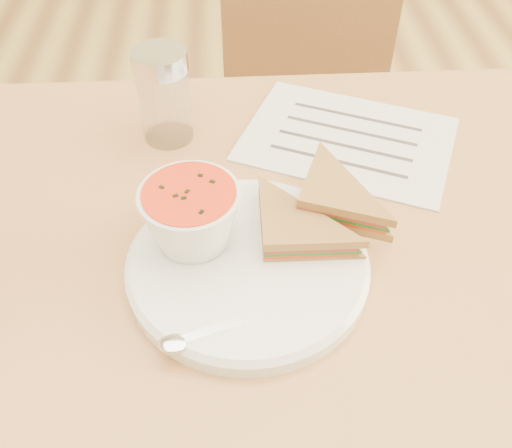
{
  "coord_description": "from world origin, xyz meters",
  "views": [
    {
      "loc": [
        -0.04,
        -0.43,
        1.22
      ],
      "look_at": [
        -0.02,
        -0.02,
        0.8
      ],
      "focal_mm": 40.0,
      "sensor_mm": 36.0,
      "label": 1
    }
  ],
  "objects_px": {
    "condiment_shaker": "(164,96)",
    "plate": "(248,266)",
    "chair_far": "(297,145)",
    "dining_table": "(268,402)",
    "soup_bowl": "(192,219)"
  },
  "relations": [
    {
      "from": "chair_far",
      "to": "condiment_shaker",
      "type": "distance_m",
      "value": 0.58
    },
    {
      "from": "condiment_shaker",
      "to": "soup_bowl",
      "type": "bearing_deg",
      "value": -79.79
    },
    {
      "from": "chair_far",
      "to": "condiment_shaker",
      "type": "xyz_separation_m",
      "value": [
        -0.23,
        -0.38,
        0.38
      ]
    },
    {
      "from": "plate",
      "to": "soup_bowl",
      "type": "bearing_deg",
      "value": 152.55
    },
    {
      "from": "condiment_shaker",
      "to": "plate",
      "type": "bearing_deg",
      "value": -68.72
    },
    {
      "from": "chair_far",
      "to": "plate",
      "type": "relative_size",
      "value": 3.37
    },
    {
      "from": "dining_table",
      "to": "plate",
      "type": "height_order",
      "value": "plate"
    },
    {
      "from": "dining_table",
      "to": "plate",
      "type": "relative_size",
      "value": 3.9
    },
    {
      "from": "dining_table",
      "to": "chair_far",
      "type": "bearing_deg",
      "value": 79.61
    },
    {
      "from": "condiment_shaker",
      "to": "chair_far",
      "type": "bearing_deg",
      "value": 58.45
    },
    {
      "from": "soup_bowl",
      "to": "condiment_shaker",
      "type": "height_order",
      "value": "condiment_shaker"
    },
    {
      "from": "dining_table",
      "to": "chair_far",
      "type": "xyz_separation_m",
      "value": [
        0.11,
        0.58,
        0.06
      ]
    },
    {
      "from": "plate",
      "to": "soup_bowl",
      "type": "distance_m",
      "value": 0.08
    },
    {
      "from": "plate",
      "to": "condiment_shaker",
      "type": "xyz_separation_m",
      "value": [
        -0.09,
        0.24,
        0.05
      ]
    },
    {
      "from": "dining_table",
      "to": "soup_bowl",
      "type": "bearing_deg",
      "value": -174.31
    }
  ]
}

